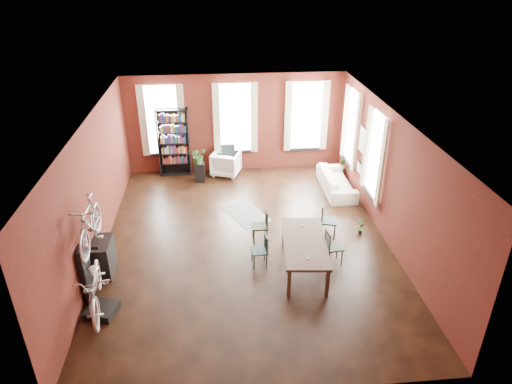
{
  "coord_description": "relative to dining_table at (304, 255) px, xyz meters",
  "views": [
    {
      "loc": [
        -0.68,
        -9.59,
        6.36
      ],
      "look_at": [
        0.3,
        0.6,
        1.09
      ],
      "focal_mm": 32.0,
      "sensor_mm": 36.0,
      "label": 1
    }
  ],
  "objects": [
    {
      "name": "bicycle_floor",
      "position": [
        -4.33,
        -1.09,
        0.76
      ],
      "size": [
        0.83,
        1.11,
        1.91
      ],
      "primitive_type": "imported",
      "rotation": [
        0.0,
        0.0,
        0.18
      ],
      "color": "beige",
      "rests_on": "bike_trainer"
    },
    {
      "name": "dining_chair_a",
      "position": [
        -1.0,
        0.21,
        0.03
      ],
      "size": [
        0.39,
        0.39,
        0.78
      ],
      "primitive_type": "cube",
      "rotation": [
        0.0,
        0.0,
        -1.49
      ],
      "color": "#173234",
      "rests_on": "ground"
    },
    {
      "name": "cream_sofa",
      "position": [
        1.73,
        3.78,
        0.05
      ],
      "size": [
        0.61,
        2.08,
        0.81
      ],
      "primitive_type": "imported",
      "rotation": [
        0.0,
        0.0,
        1.57
      ],
      "color": "beige",
      "rests_on": "ground"
    },
    {
      "name": "plant_stand",
      "position": [
        -2.43,
        4.85,
        -0.05
      ],
      "size": [
        0.31,
        0.31,
        0.62
      ],
      "primitive_type": "cube",
      "rotation": [
        0.0,
        0.0,
        -0.01
      ],
      "color": "black",
      "rests_on": "ground"
    },
    {
      "name": "plant_by_sofa",
      "position": [
        2.13,
        4.77,
        -0.2
      ],
      "size": [
        0.49,
        0.77,
        0.32
      ],
      "primitive_type": "imported",
      "rotation": [
        0.0,
        0.0,
        -0.13
      ],
      "color": "#285220",
      "rests_on": "ground"
    },
    {
      "name": "dining_chair_c",
      "position": [
        0.73,
        0.17,
        0.06
      ],
      "size": [
        0.42,
        0.42,
        0.83
      ],
      "primitive_type": "cube",
      "rotation": [
        0.0,
        0.0,
        1.68
      ],
      "color": "#20301C",
      "rests_on": "ground"
    },
    {
      "name": "dining_table",
      "position": [
        0.0,
        0.0,
        0.0
      ],
      "size": [
        1.15,
        2.18,
        0.71
      ],
      "primitive_type": "cube",
      "rotation": [
        0.0,
        0.0,
        -0.1
      ],
      "color": "#47362A",
      "rests_on": "ground"
    },
    {
      "name": "white_armchair",
      "position": [
        -1.58,
        5.28,
        0.07
      ],
      "size": [
        1.05,
        1.02,
        0.86
      ],
      "primitive_type": "imported",
      "rotation": [
        0.0,
        0.0,
        2.8
      ],
      "color": "white",
      "rests_on": "ground"
    },
    {
      "name": "room",
      "position": [
        -0.97,
        1.8,
        1.78
      ],
      "size": [
        9.0,
        9.04,
        3.22
      ],
      "color": "black",
      "rests_on": "ground"
    },
    {
      "name": "plant_on_stand",
      "position": [
        -2.44,
        4.84,
        0.47
      ],
      "size": [
        0.64,
        0.66,
        0.41
      ],
      "primitive_type": "imported",
      "rotation": [
        0.0,
        0.0,
        0.39
      ],
      "color": "#2B6227",
      "rests_on": "plant_stand"
    },
    {
      "name": "bicycle_hung",
      "position": [
        -4.37,
        -0.62,
        1.77
      ],
      "size": [
        0.47,
        1.0,
        1.66
      ],
      "primitive_type": "imported",
      "color": "#A5A8AD",
      "rests_on": "bike_wall_rack"
    },
    {
      "name": "dining_chair_d",
      "position": [
        0.88,
        1.29,
        0.08
      ],
      "size": [
        0.5,
        0.5,
        0.88
      ],
      "primitive_type": "cube",
      "rotation": [
        0.0,
        0.0,
        1.29
      ],
      "color": "#183435",
      "rests_on": "ground"
    },
    {
      "name": "bookshelf",
      "position": [
        -3.22,
        5.48,
        0.74
      ],
      "size": [
        1.0,
        0.32,
        2.2
      ],
      "primitive_type": "cube",
      "color": "black",
      "rests_on": "ground"
    },
    {
      "name": "striped_rug",
      "position": [
        -1.11,
        2.57,
        -0.35
      ],
      "size": [
        1.35,
        1.6,
        0.01
      ],
      "primitive_type": "cube",
      "rotation": [
        0.0,
        0.0,
        0.42
      ],
      "color": "black",
      "rests_on": "ground"
    },
    {
      "name": "bike_wall_rack",
      "position": [
        -4.62,
        -0.62,
        0.29
      ],
      "size": [
        0.16,
        0.6,
        1.3
      ],
      "primitive_type": "cube",
      "color": "black",
      "rests_on": "ground"
    },
    {
      "name": "dining_chair_b",
      "position": [
        -0.88,
        1.23,
        0.07
      ],
      "size": [
        0.39,
        0.39,
        0.85
      ],
      "primitive_type": "cube",
      "rotation": [
        0.0,
        0.0,
        -1.56
      ],
      "color": "black",
      "rests_on": "ground"
    },
    {
      "name": "plant_small",
      "position": [
        1.73,
        1.31,
        -0.28
      ],
      "size": [
        0.45,
        0.47,
        0.15
      ],
      "primitive_type": "imported",
      "rotation": [
        0.0,
        0.0,
        0.7
      ],
      "color": "#2F5522",
      "rests_on": "ground"
    },
    {
      "name": "bike_trainer",
      "position": [
        -4.3,
        -1.12,
        -0.28
      ],
      "size": [
        0.67,
        0.67,
        0.16
      ],
      "primitive_type": "cube",
      "rotation": [
        0.0,
        0.0,
        -0.28
      ],
      "color": "black",
      "rests_on": "ground"
    },
    {
      "name": "console_table",
      "position": [
        -4.5,
        0.28,
        0.04
      ],
      "size": [
        0.4,
        0.8,
        0.8
      ],
      "primitive_type": "cube",
      "color": "black",
      "rests_on": "ground"
    }
  ]
}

